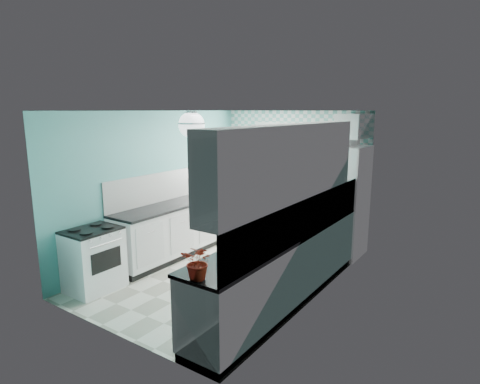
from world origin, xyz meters
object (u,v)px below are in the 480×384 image
Objects in this scene: potted_plant at (199,262)px; ceiling_light at (192,125)px; sink at (312,221)px; microwave at (343,137)px; fridge at (340,201)px; fruit_bowl at (233,258)px; stove at (94,258)px.

ceiling_light is at bearing 132.41° from potted_plant.
ceiling_light reaches higher than potted_plant.
microwave is (-0.09, 1.36, 1.13)m from sink.
fridge is 3.79× the size of microwave.
microwave is (-0.09, 3.89, 0.94)m from potted_plant.
microwave is (-0.09, 3.34, 1.09)m from fruit_bowl.
potted_plant reaches higher than fruit_bowl.
ceiling_light is 2.82m from microwave.
stove is 4.38m from microwave.
microwave is at bearing 51.83° from fridge.
stove is at bearing -137.55° from sink.
stove is 2.45m from fruit_bowl.
potted_plant is (-0.00, -2.53, 0.18)m from sink.
ceiling_light is at bearing 147.81° from fruit_bowl.
fridge is 1.10m from microwave.
fruit_bowl is at bearing 90.00° from potted_plant.
sink is (0.09, -1.36, -0.03)m from fridge.
microwave reaches higher than fridge.
potted_plant is at bearing -90.00° from fruit_bowl.
ceiling_light is 2.21m from sink.
sink is at bearing 37.63° from stove.
stove is 2.50× the size of potted_plant.
sink reaches higher than fruit_bowl.
ceiling_light is at bearing -132.04° from sink.
potted_plant is at bearing -14.59° from stove.
microwave is at bearing 53.39° from stove.
fruit_bowl is at bearing -87.45° from sink.
sink is at bearing 93.65° from microwave.
fruit_bowl is 0.58m from potted_plant.
ceiling_light reaches higher than fridge.
ceiling_light is 2.35m from stove.
stove is 1.72× the size of microwave.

